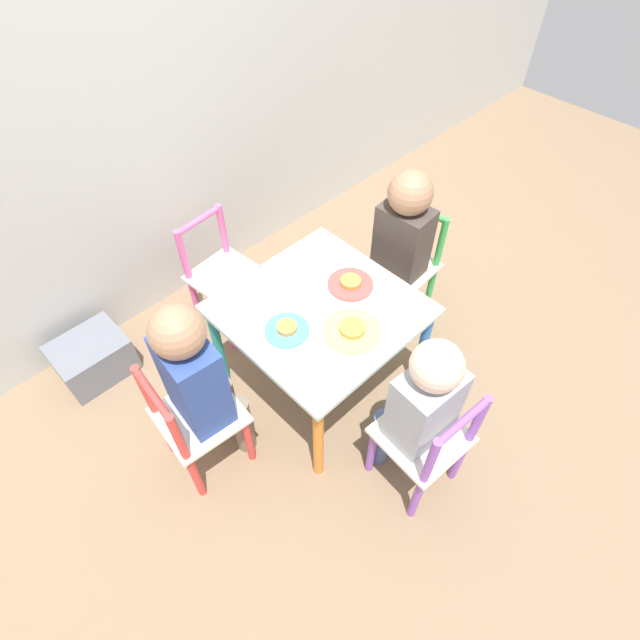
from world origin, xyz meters
name	(u,v)px	position (x,y,z in m)	size (l,w,h in m)	color
ground_plane	(320,380)	(0.00, 0.00, 0.00)	(6.00, 6.00, 0.00)	#7F664C
kids_table	(320,319)	(0.00, 0.00, 0.39)	(0.62, 0.62, 0.45)	silver
chair_purple	(426,443)	(-0.04, -0.54, 0.26)	(0.28, 0.28, 0.53)	silver
chair_red	(194,422)	(-0.54, 0.05, 0.26)	(0.28, 0.28, 0.53)	silver
chair_green	(403,268)	(0.54, 0.04, 0.26)	(0.28, 0.28, 0.53)	silver
chair_pink	(223,277)	(-0.05, 0.54, 0.26)	(0.28, 0.28, 0.53)	silver
child_front	(419,403)	(-0.04, -0.47, 0.43)	(0.21, 0.22, 0.72)	#4C608E
child_left	(199,378)	(-0.48, 0.04, 0.47)	(0.22, 0.21, 0.78)	#7A6B5B
child_right	(401,239)	(0.48, 0.04, 0.46)	(0.22, 0.21, 0.75)	#7A6B5B
plate_front	(352,330)	(0.00, -0.15, 0.46)	(0.19, 0.19, 0.03)	#EADB66
plate_left	(287,329)	(-0.15, 0.00, 0.46)	(0.15, 0.15, 0.03)	#4C9EE0
plate_right	(350,284)	(0.15, 0.00, 0.46)	(0.17, 0.17, 0.03)	#E54C47
storage_bin	(93,358)	(-0.63, 0.69, 0.09)	(0.28, 0.23, 0.18)	slate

